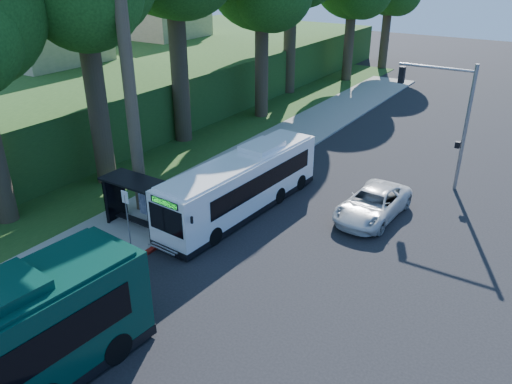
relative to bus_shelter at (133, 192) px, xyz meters
The scene contains 10 objects.
ground 8.00m from the bus_shelter, 21.51° to the left, with size 140.00×140.00×0.00m, color black.
sidewalk 3.35m from the bus_shelter, 90.90° to the left, with size 4.50×70.00×0.12m, color gray.
red_curb 3.07m from the bus_shelter, 26.83° to the right, with size 0.25×30.00×0.13m, color maroon.
grass_verge 9.90m from the bus_shelter, 126.16° to the left, with size 8.00×70.00×0.06m, color #234719.
bus_shelter is the anchor object (origin of this frame).
stop_sign_pole 2.85m from the bus_shelter, 49.08° to the right, with size 0.35×0.06×3.17m.
traffic_signal_pole 17.15m from the bus_shelter, 49.36° to the left, with size 4.10×0.30×7.00m.
hillside_backdrop 26.18m from the bus_shelter, 136.68° to the left, with size 24.00×60.00×8.80m.
white_bus 5.43m from the bus_shelter, 50.38° to the left, with size 2.87×10.73×3.16m.
pickup 11.78m from the bus_shelter, 37.29° to the left, with size 2.42×5.26×1.46m, color silver.
Camera 1 is at (9.31, -17.64, 11.99)m, focal length 35.00 mm.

